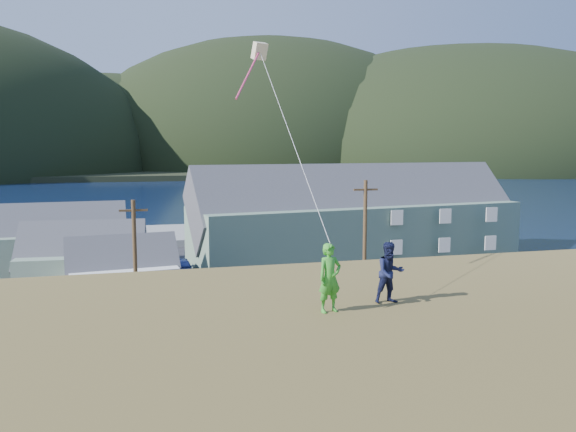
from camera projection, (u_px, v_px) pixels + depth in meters
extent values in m
plane|color=#0A1638|center=(182.00, 347.00, 32.04)|extent=(900.00, 900.00, 0.00)
cube|color=#4C3D19|center=(185.00, 359.00, 30.11)|extent=(110.00, 8.00, 0.10)
cube|color=#28282B|center=(170.00, 280.00, 48.39)|extent=(72.00, 36.00, 0.12)
cube|color=gray|center=(112.00, 237.00, 69.03)|extent=(26.00, 14.00, 0.90)
cube|color=black|center=(149.00, 166.00, 349.57)|extent=(900.00, 320.00, 2.00)
ellipsoid|color=black|center=(112.00, 166.00, 315.70)|extent=(200.00, 180.00, 100.00)
ellipsoid|color=black|center=(272.00, 165.00, 328.01)|extent=(230.00, 207.00, 142.60)
ellipsoid|color=black|center=(459.00, 165.00, 335.57)|extent=(280.00, 252.00, 134.40)
cube|color=slate|center=(358.00, 232.00, 56.50)|extent=(34.14, 14.11, 5.68)
cube|color=#47474C|center=(358.00, 189.00, 55.99)|extent=(34.60, 13.98, 9.26)
cube|color=gray|center=(84.00, 272.00, 43.71)|extent=(9.30, 6.51, 3.18)
cube|color=#47474C|center=(82.00, 242.00, 43.43)|extent=(9.79, 6.35, 5.77)
cube|color=white|center=(123.00, 285.00, 40.18)|extent=(7.82, 6.04, 2.89)
cube|color=#47474C|center=(122.00, 255.00, 39.92)|extent=(8.31, 6.03, 5.10)
cube|color=gray|center=(64.00, 251.00, 52.26)|extent=(11.25, 7.21, 3.47)
cube|color=#47474C|center=(62.00, 222.00, 51.94)|extent=(11.74, 7.14, 6.41)
cylinder|color=#47331E|center=(135.00, 271.00, 32.37)|extent=(0.24, 0.24, 8.26)
cylinder|color=#47331E|center=(365.00, 252.00, 35.76)|extent=(0.24, 0.24, 9.20)
imported|color=white|center=(40.00, 274.00, 47.22)|extent=(2.47, 5.17, 1.42)
imported|color=maroon|center=(23.00, 261.00, 52.26)|extent=(3.25, 5.76, 1.52)
imported|color=black|center=(116.00, 268.00, 49.39)|extent=(2.45, 4.88, 1.36)
imported|color=navy|center=(182.00, 268.00, 49.20)|extent=(2.22, 4.76, 1.58)
imported|color=navy|center=(194.00, 254.00, 55.85)|extent=(1.72, 4.46, 1.45)
imported|color=white|center=(68.00, 264.00, 51.68)|extent=(1.92, 4.51, 1.30)
imported|color=green|center=(330.00, 278.00, 13.93)|extent=(0.71, 0.56, 1.73)
imported|color=#161B3D|center=(390.00, 273.00, 14.76)|extent=(0.81, 0.64, 1.63)
cube|color=beige|center=(260.00, 51.00, 18.62)|extent=(0.57, 0.55, 0.60)
cylinder|color=#DD3A68|center=(249.00, 73.00, 17.37)|extent=(0.06, 0.06, 3.31)
cylinder|color=white|center=(290.00, 133.00, 16.22)|extent=(0.02, 0.02, 8.05)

